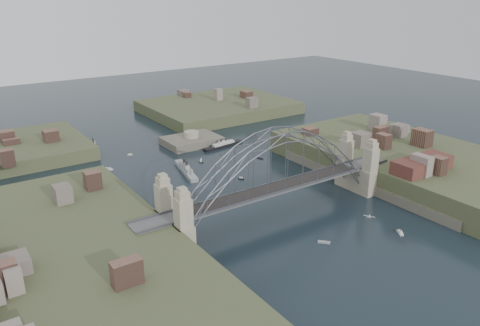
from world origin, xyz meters
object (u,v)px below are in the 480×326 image
naval_cruiser_near (186,170)px  naval_cruiser_far (94,146)px  bridge (278,174)px  ocean_liner (223,145)px  fort_island (192,145)px  wharf_shed (422,165)px

naval_cruiser_near → naval_cruiser_far: naval_cruiser_near is taller
naval_cruiser_near → naval_cruiser_far: 48.27m
bridge → ocean_liner: size_ratio=4.44×
fort_island → ocean_liner: size_ratio=1.16×
bridge → wharf_shed: 46.23m
wharf_shed → naval_cruiser_far: 122.40m
naval_cruiser_far → ocean_liner: naval_cruiser_far is taller
ocean_liner → naval_cruiser_near: bearing=-147.6°
fort_island → ocean_liner: bearing=-49.4°
fort_island → naval_cruiser_near: 31.70m
naval_cruiser_near → ocean_liner: 30.67m
fort_island → bridge: bearing=-99.7°
bridge → wharf_shed: (44.00, -14.00, -2.32)m
bridge → wharf_shed: bearing=-17.7°
bridge → fort_island: size_ratio=3.82×
naval_cruiser_near → fort_island: bearing=57.3°
wharf_shed → ocean_liner: bearing=107.5°
fort_island → wharf_shed: wharf_shed is taller
naval_cruiser_near → naval_cruiser_far: size_ratio=1.46×
bridge → naval_cruiser_far: 91.97m
fort_island → naval_cruiser_near: size_ratio=1.08×
fort_island → naval_cruiser_far: size_ratio=1.58×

